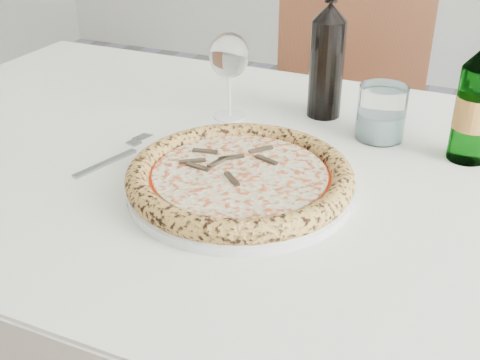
{
  "coord_description": "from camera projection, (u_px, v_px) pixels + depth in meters",
  "views": [
    {
      "loc": [
        0.33,
        -0.52,
        1.2
      ],
      "look_at": [
        0.02,
        0.19,
        0.78
      ],
      "focal_mm": 45.0,
      "sensor_mm": 36.0,
      "label": 1
    }
  ],
  "objects": [
    {
      "name": "dining_table",
      "position": [
        264.0,
        207.0,
        1.01
      ],
      "size": [
        1.55,
        0.91,
        0.76
      ],
      "color": "#592C1B",
      "rests_on": "floor"
    },
    {
      "name": "chair_far",
      "position": [
        349.0,
        109.0,
        1.78
      ],
      "size": [
        0.55,
        0.55,
        0.93
      ],
      "color": "#592C1B",
      "rests_on": "floor"
    },
    {
      "name": "plate",
      "position": [
        240.0,
        187.0,
        0.89
      ],
      "size": [
        0.33,
        0.33,
        0.02
      ],
      "color": "white",
      "rests_on": "dining_table"
    },
    {
      "name": "pizza",
      "position": [
        240.0,
        176.0,
        0.88
      ],
      "size": [
        0.34,
        0.34,
        0.03
      ],
      "color": "#EDCF73",
      "rests_on": "plate"
    },
    {
      "name": "fork",
      "position": [
        115.0,
        156.0,
        0.99
      ],
      "size": [
        0.04,
        0.18,
        0.0
      ],
      "color": "gray",
      "rests_on": "dining_table"
    },
    {
      "name": "wine_glass",
      "position": [
        229.0,
        58.0,
        1.09
      ],
      "size": [
        0.07,
        0.07,
        0.16
      ],
      "color": "white",
      "rests_on": "dining_table"
    },
    {
      "name": "tumbler",
      "position": [
        381.0,
        116.0,
        1.04
      ],
      "size": [
        0.08,
        0.08,
        0.09
      ],
      "color": "white",
      "rests_on": "dining_table"
    },
    {
      "name": "beer_bottle",
      "position": [
        476.0,
        104.0,
        0.94
      ],
      "size": [
        0.06,
        0.06,
        0.24
      ],
      "color": "#2C8130",
      "rests_on": "dining_table"
    },
    {
      "name": "wine_bottle",
      "position": [
        327.0,
        59.0,
        1.1
      ],
      "size": [
        0.06,
        0.06,
        0.26
      ],
      "color": "black",
      "rests_on": "dining_table"
    }
  ]
}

